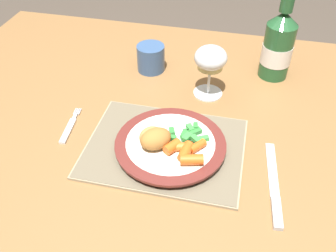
% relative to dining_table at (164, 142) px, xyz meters
% --- Properties ---
extents(dining_table, '(1.27, 0.92, 0.74)m').
position_rel_dining_table_xyz_m(dining_table, '(0.00, 0.00, 0.00)').
color(dining_table, olive).
rests_on(dining_table, ground).
extents(placemat, '(0.34, 0.26, 0.01)m').
position_rel_dining_table_xyz_m(placemat, '(0.03, -0.11, 0.09)').
color(placemat, gray).
rests_on(placemat, dining_table).
extents(dinner_plate, '(0.24, 0.24, 0.02)m').
position_rel_dining_table_xyz_m(dinner_plate, '(0.04, -0.11, 0.11)').
color(dinner_plate, white).
rests_on(dinner_plate, placemat).
extents(breaded_croquettes, '(0.08, 0.08, 0.04)m').
position_rel_dining_table_xyz_m(breaded_croquettes, '(0.01, -0.13, 0.14)').
color(breaded_croquettes, tan).
rests_on(breaded_croquettes, dinner_plate).
extents(green_beans_pile, '(0.09, 0.09, 0.02)m').
position_rel_dining_table_xyz_m(green_beans_pile, '(0.08, -0.09, 0.12)').
color(green_beans_pile, green).
rests_on(green_beans_pile, dinner_plate).
extents(glazed_carrots, '(0.09, 0.08, 0.02)m').
position_rel_dining_table_xyz_m(glazed_carrots, '(0.08, -0.14, 0.13)').
color(glazed_carrots, orange).
rests_on(glazed_carrots, dinner_plate).
extents(fork, '(0.03, 0.12, 0.01)m').
position_rel_dining_table_xyz_m(fork, '(-0.20, -0.10, 0.09)').
color(fork, silver).
rests_on(fork, dining_table).
extents(table_knife, '(0.04, 0.22, 0.01)m').
position_rel_dining_table_xyz_m(table_knife, '(0.26, -0.18, 0.09)').
color(table_knife, silver).
rests_on(table_knife, dining_table).
extents(wine_glass, '(0.08, 0.08, 0.13)m').
position_rel_dining_table_xyz_m(wine_glass, '(0.09, 0.11, 0.19)').
color(wine_glass, silver).
rests_on(wine_glass, dining_table).
extents(bottle, '(0.08, 0.08, 0.26)m').
position_rel_dining_table_xyz_m(bottle, '(0.25, 0.24, 0.18)').
color(bottle, '#23562D').
rests_on(bottle, dining_table).
extents(drinking_cup, '(0.08, 0.08, 0.07)m').
position_rel_dining_table_xyz_m(drinking_cup, '(-0.08, 0.19, 0.13)').
color(drinking_cup, '#385684').
rests_on(drinking_cup, dining_table).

